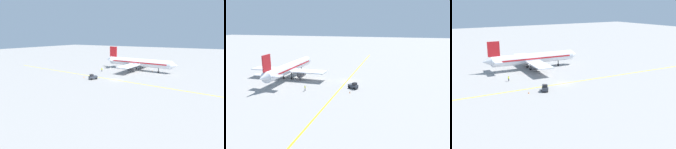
# 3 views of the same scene
# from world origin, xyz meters

# --- Properties ---
(ground_plane) EXTENTS (400.00, 400.00, 0.00)m
(ground_plane) POSITION_xyz_m (0.00, 0.00, 0.00)
(ground_plane) COLOR gray
(apron_yellow_centreline) EXTENTS (7.34, 119.82, 0.01)m
(apron_yellow_centreline) POSITION_xyz_m (0.00, 0.00, 0.00)
(apron_yellow_centreline) COLOR yellow
(apron_yellow_centreline) RESTS_ON ground
(airplane_at_gate) EXTENTS (28.28, 35.54, 10.60)m
(airplane_at_gate) POSITION_xyz_m (-21.25, -0.19, 3.71)
(airplane_at_gate) COLOR silver
(airplane_at_gate) RESTS_ON ground
(baggage_tug_dark) EXTENTS (3.35, 2.81, 2.11)m
(baggage_tug_dark) POSITION_xyz_m (3.41, -7.85, 0.90)
(baggage_tug_dark) COLOR #333842
(baggage_tug_dark) RESTS_ON ground
(ground_crew_worker) EXTENTS (0.39, 0.48, 1.68)m
(ground_crew_worker) POSITION_xyz_m (-10.46, -13.04, 0.91)
(ground_crew_worker) COLOR #23232D
(ground_crew_worker) RESTS_ON ground
(traffic_cone_near_nose) EXTENTS (0.32, 0.32, 0.55)m
(traffic_cone_near_nose) POSITION_xyz_m (3.04, -12.36, 0.28)
(traffic_cone_near_nose) COLOR orange
(traffic_cone_near_nose) RESTS_ON ground
(traffic_cone_mid_apron) EXTENTS (0.32, 0.32, 0.55)m
(traffic_cone_mid_apron) POSITION_xyz_m (-22.62, 6.64, 0.28)
(traffic_cone_mid_apron) COLOR orange
(traffic_cone_mid_apron) RESTS_ON ground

